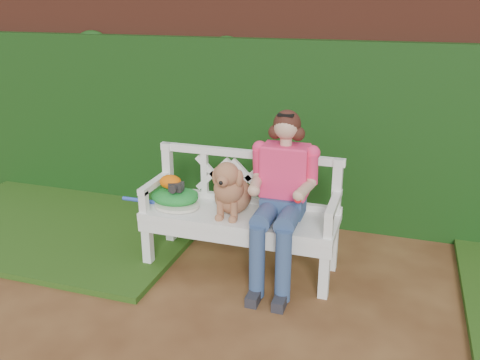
% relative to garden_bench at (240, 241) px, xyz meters
% --- Properties ---
extents(ground, '(60.00, 60.00, 0.00)m').
position_rel_garden_bench_xyz_m(ground, '(0.56, -0.62, -0.24)').
color(ground, '#482614').
extents(brick_wall, '(10.00, 0.30, 2.20)m').
position_rel_garden_bench_xyz_m(brick_wall, '(0.56, 1.28, 0.86)').
color(brick_wall, '#5F2A1C').
rests_on(brick_wall, ground).
extents(ivy_hedge, '(10.00, 0.18, 1.70)m').
position_rel_garden_bench_xyz_m(ivy_hedge, '(0.56, 1.06, 0.61)').
color(ivy_hedge, '#14360D').
rests_on(ivy_hedge, ground).
extents(grass_left, '(2.60, 2.00, 0.05)m').
position_rel_garden_bench_xyz_m(grass_left, '(-1.84, 0.28, -0.21)').
color(grass_left, black).
rests_on(grass_left, ground).
extents(garden_bench, '(1.63, 0.74, 0.48)m').
position_rel_garden_bench_xyz_m(garden_bench, '(0.00, 0.00, 0.00)').
color(garden_bench, white).
rests_on(garden_bench, ground).
extents(seated_woman, '(0.68, 0.80, 1.22)m').
position_rel_garden_bench_xyz_m(seated_woman, '(0.34, -0.02, 0.37)').
color(seated_woman, pink).
rests_on(seated_woman, ground).
extents(dog, '(0.44, 0.49, 0.45)m').
position_rel_garden_bench_xyz_m(dog, '(-0.06, -0.03, 0.47)').
color(dog, '#A8722D').
rests_on(dog, garden_bench).
extents(tennis_racket, '(0.75, 0.53, 0.03)m').
position_rel_garden_bench_xyz_m(tennis_racket, '(-0.54, -0.05, 0.26)').
color(tennis_racket, white).
rests_on(tennis_racket, garden_bench).
extents(green_bag, '(0.45, 0.39, 0.13)m').
position_rel_garden_bench_xyz_m(green_bag, '(-0.56, 0.01, 0.31)').
color(green_bag, '#188819').
rests_on(green_bag, garden_bench).
extents(camera_item, '(0.11, 0.08, 0.07)m').
position_rel_garden_bench_xyz_m(camera_item, '(-0.52, -0.03, 0.41)').
color(camera_item, black).
rests_on(camera_item, green_bag).
extents(baseball_glove, '(0.19, 0.14, 0.11)m').
position_rel_garden_bench_xyz_m(baseball_glove, '(-0.58, -0.00, 0.43)').
color(baseball_glove, '#D95B05').
rests_on(baseball_glove, green_bag).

